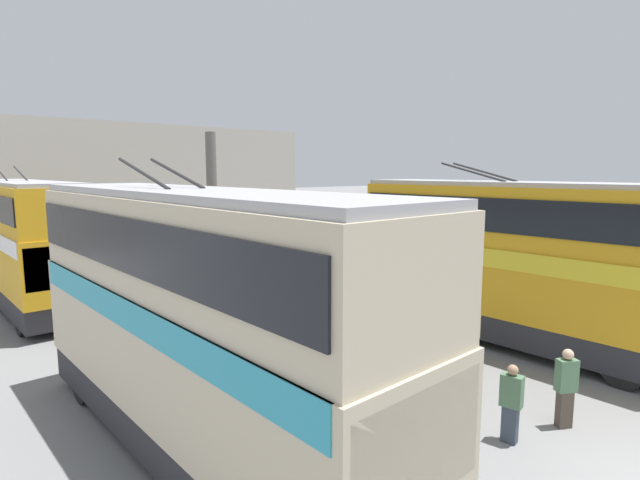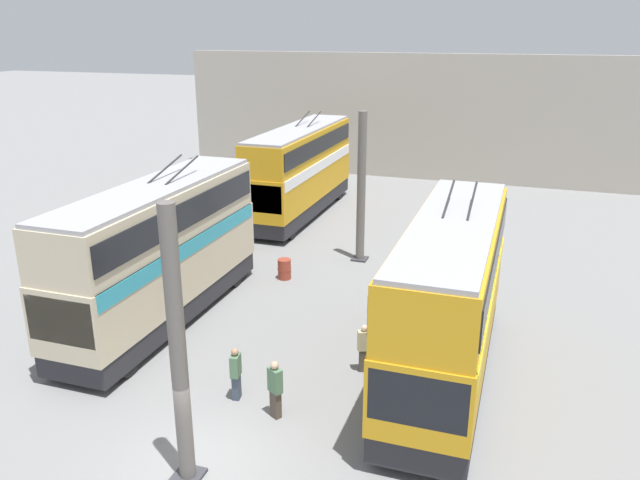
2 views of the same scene
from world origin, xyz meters
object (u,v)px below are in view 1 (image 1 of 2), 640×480
at_px(bus_left_far, 511,252).
at_px(bus_right_mid, 196,307).
at_px(person_by_left_row, 475,336).
at_px(bus_right_far, 23,235).
at_px(person_aisle_midway, 566,386).
at_px(oil_drum, 199,335).
at_px(person_aisle_foreground, 511,402).

relative_size(bus_left_far, bus_right_mid, 0.96).
bearing_deg(person_by_left_row, bus_right_mid, -120.89).
bearing_deg(bus_right_far, person_aisle_midway, -161.62).
bearing_deg(bus_right_far, oil_drum, -163.73).
bearing_deg(bus_right_far, bus_right_mid, 180.00).
xyz_separation_m(person_aisle_foreground, oil_drum, (9.02, 2.10, -0.42)).
bearing_deg(bus_right_mid, bus_right_far, -0.00).
xyz_separation_m(person_aisle_midway, person_by_left_row, (3.18, -1.68, -0.08)).
bearing_deg(person_by_left_row, bus_right_far, -175.41).
distance_m(person_by_left_row, oil_drum, 8.21).
distance_m(bus_right_mid, person_aisle_foreground, 6.53).
relative_size(bus_right_mid, person_aisle_foreground, 6.46).
bearing_deg(bus_left_far, person_aisle_midway, 130.10).
bearing_deg(bus_right_far, person_aisle_foreground, -165.27).
distance_m(bus_left_far, bus_right_mid, 10.43).
height_order(bus_right_far, oil_drum, bus_right_far).
bearing_deg(bus_right_mid, bus_left_far, -94.92).
relative_size(bus_left_far, person_aisle_midway, 5.83).
bearing_deg(oil_drum, person_aisle_foreground, -166.88).
relative_size(bus_right_far, oil_drum, 12.86).
height_order(bus_left_far, person_aisle_foreground, bus_left_far).
relative_size(bus_right_mid, person_by_left_row, 6.60).
bearing_deg(oil_drum, bus_right_mid, 152.00).
distance_m(person_aisle_midway, oil_drum, 10.15).
distance_m(person_aisle_midway, person_aisle_foreground, 1.51).
distance_m(bus_right_mid, oil_drum, 6.31).
bearing_deg(oil_drum, person_by_left_row, -140.48).
bearing_deg(person_aisle_foreground, person_aisle_midway, -27.89).
bearing_deg(bus_right_far, bus_left_far, -145.91).
height_order(bus_right_far, person_aisle_foreground, bus_right_far).
relative_size(person_aisle_midway, person_aisle_foreground, 1.06).
relative_size(person_by_left_row, oil_drum, 1.81).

